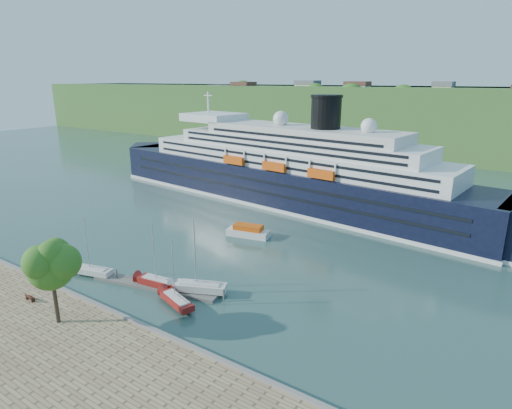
% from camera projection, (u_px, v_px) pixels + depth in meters
% --- Properties ---
extents(ground, '(400.00, 400.00, 0.00)m').
position_uv_depth(ground, '(93.00, 309.00, 52.22)').
color(ground, '#2B4C48').
rests_on(ground, ground).
extents(far_hillside, '(400.00, 50.00, 24.00)m').
position_uv_depth(far_hillside, '(414.00, 119.00, 164.20)').
color(far_hillside, '#326327').
rests_on(far_hillside, ground).
extents(quay_coping, '(220.00, 0.50, 0.30)m').
position_uv_depth(quay_coping, '(91.00, 301.00, 51.73)').
color(quay_coping, slate).
rests_on(quay_coping, promenade).
extents(cruise_ship, '(108.23, 26.61, 24.07)m').
position_uv_depth(cruise_ship, '(280.00, 149.00, 95.09)').
color(cruise_ship, black).
rests_on(cruise_ship, ground).
extents(park_bench, '(1.49, 0.63, 0.95)m').
position_uv_depth(park_bench, '(30.00, 297.00, 52.12)').
color(park_bench, '#4C2315').
rests_on(park_bench, promenade).
extents(promenade_tree, '(6.47, 6.47, 10.71)m').
position_uv_depth(promenade_tree, '(52.00, 278.00, 46.15)').
color(promenade_tree, '#296219').
rests_on(promenade_tree, promenade).
extents(floating_pontoon, '(18.57, 6.34, 0.41)m').
position_uv_depth(floating_pontoon, '(155.00, 286.00, 57.57)').
color(floating_pontoon, slate).
rests_on(floating_pontoon, ground).
extents(sailboat_white_near, '(6.74, 3.47, 8.38)m').
position_uv_depth(sailboat_white_near, '(90.00, 249.00, 59.70)').
color(sailboat_white_near, silver).
rests_on(sailboat_white_near, ground).
extents(sailboat_red, '(6.92, 2.74, 8.69)m').
position_uv_depth(sailboat_red, '(157.00, 258.00, 56.22)').
color(sailboat_red, maroon).
rests_on(sailboat_red, ground).
extents(sailboat_white_far, '(7.74, 4.99, 9.74)m').
position_uv_depth(sailboat_white_far, '(199.00, 260.00, 54.54)').
color(sailboat_white_far, silver).
rests_on(sailboat_white_far, ground).
extents(tender_launch, '(8.12, 4.18, 2.14)m').
position_uv_depth(tender_launch, '(248.00, 231.00, 76.03)').
color(tender_launch, '#DE4F0D').
rests_on(tender_launch, ground).
extents(sailboat_extra, '(6.67, 3.62, 8.31)m').
position_uv_depth(sailboat_extra, '(175.00, 276.00, 51.53)').
color(sailboat_extra, maroon).
rests_on(sailboat_extra, ground).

